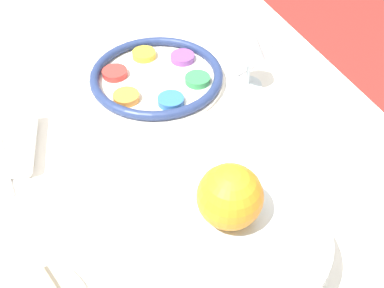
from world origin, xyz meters
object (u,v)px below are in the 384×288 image
Objects in this scene: wine_glass at (251,46)px; napkin_roll at (22,141)px; seder_plate at (157,77)px; orange_fruit at (230,197)px; fruit_stand at (249,244)px.

napkin_roll is at bearing -87.53° from wine_glass.
napkin_roll is (0.02, -0.47, -0.07)m from wine_glass.
wine_glass is (0.08, 0.18, 0.08)m from seder_plate.
fruit_stand is at bearing 25.86° from orange_fruit.
wine_glass reaches higher than seder_plate.
fruit_stand is 0.08m from orange_fruit.
orange_fruit is (0.36, -0.22, 0.05)m from wine_glass.
seder_plate is at bearing 173.91° from orange_fruit.
orange_fruit reaches higher than fruit_stand.
seder_plate is at bearing -115.16° from wine_glass.
fruit_stand is 0.46m from napkin_roll.
fruit_stand is (0.40, -0.21, -0.02)m from wine_glass.
orange_fruit is (-0.03, -0.02, 0.07)m from fruit_stand.
napkin_roll is (-0.38, -0.26, -0.06)m from fruit_stand.
wine_glass is 0.43m from orange_fruit.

